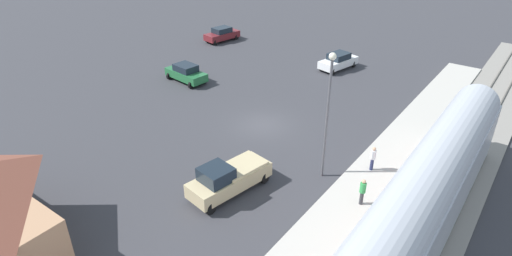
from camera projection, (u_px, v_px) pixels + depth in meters
The scene contains 10 objects.
ground_plane at pixel (263, 125), 33.75m from camera, with size 200.00×200.00×0.00m, color #38383D.
railway_track at pixel (444, 186), 26.45m from camera, with size 4.80×70.00×0.30m.
platform at pixel (383, 164), 28.49m from camera, with size 3.20×46.00×0.30m.
pedestrian_on_platform at pixel (373, 157), 27.19m from camera, with size 0.36×0.36×1.71m.
pedestrian_waiting_far at pixel (363, 190), 24.10m from camera, with size 0.36×0.36×1.71m.
pickup_tan at pixel (228, 178), 25.60m from camera, with size 2.89×5.66×2.14m.
sedan_white at pixel (338, 61), 44.35m from camera, with size 2.79×4.80×1.74m.
sedan_green at pixel (186, 73), 41.31m from camera, with size 4.69×2.69×1.74m.
sedan_maroon at pixel (222, 34), 53.06m from camera, with size 2.65×4.76×1.74m.
light_pole_near_platform at pixel (328, 104), 25.09m from camera, with size 0.44×0.44×8.35m.
Camera 1 is at (-17.14, 24.31, 15.96)m, focal length 29.63 mm.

